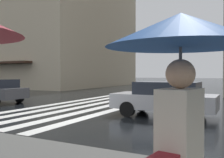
# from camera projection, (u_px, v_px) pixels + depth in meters

# --- Properties ---
(ground_plane) EXTENTS (220.00, 220.00, 0.00)m
(ground_plane) POSITION_uv_depth(u_px,v_px,m) (76.00, 121.00, 9.31)
(ground_plane) COLOR black
(zebra_crossing) EXTENTS (13.00, 4.50, 0.01)m
(zebra_crossing) POSITION_uv_depth(u_px,v_px,m) (88.00, 106.00, 13.82)
(zebra_crossing) COLOR silver
(zebra_crossing) RESTS_ON ground_plane
(haussmann_block_mid) EXTENTS (21.06, 25.04, 23.75)m
(haussmann_block_mid) POSITION_uv_depth(u_px,v_px,m) (38.00, 11.00, 39.80)
(haussmann_block_mid) COLOR beige
(haussmann_block_mid) RESTS_ON ground_plane
(car_silver) EXTENTS (1.85, 4.10, 1.41)m
(car_silver) POSITION_uv_depth(u_px,v_px,m) (165.00, 98.00, 10.31)
(car_silver) COLOR #B7B7BC
(car_silver) RESTS_ON ground_plane
(pedestrian_with_floral_umbrella) EXTENTS (1.13, 1.13, 2.02)m
(pedestrian_with_floral_umbrella) POSITION_uv_depth(u_px,v_px,m) (180.00, 61.00, 1.88)
(pedestrian_with_floral_umbrella) COLOR beige
(pedestrian_with_floral_umbrella) RESTS_ON sidewalk_pavement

